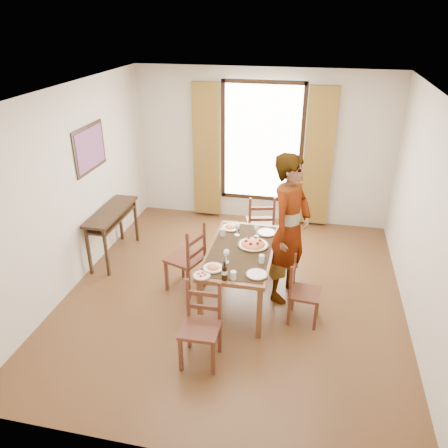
% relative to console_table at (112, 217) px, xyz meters
% --- Properties ---
extents(ground, '(5.00, 5.00, 0.00)m').
position_rel_console_table_xyz_m(ground, '(2.03, -0.60, -0.68)').
color(ground, '#473316').
rests_on(ground, ground).
extents(room_shell, '(4.60, 5.10, 2.74)m').
position_rel_console_table_xyz_m(room_shell, '(2.03, -0.47, 0.86)').
color(room_shell, beige).
rests_on(room_shell, ground).
extents(console_table, '(0.38, 1.20, 0.80)m').
position_rel_console_table_xyz_m(console_table, '(0.00, 0.00, 0.00)').
color(console_table, '#342311').
rests_on(console_table, ground).
extents(dining_table, '(0.83, 1.59, 0.76)m').
position_rel_console_table_xyz_m(dining_table, '(2.13, -0.68, -0.00)').
color(dining_table, brown).
rests_on(dining_table, ground).
extents(chair_west, '(0.57, 0.57, 1.00)m').
position_rel_console_table_xyz_m(chair_west, '(1.37, -0.62, -0.22)').
color(chair_west, '#54291C').
rests_on(chair_west, ground).
extents(chair_north, '(0.52, 0.52, 0.98)m').
position_rel_console_table_xyz_m(chair_north, '(2.20, 0.69, -0.23)').
color(chair_north, '#54291C').
rests_on(chair_north, ground).
extents(chair_south, '(0.42, 0.42, 0.94)m').
position_rel_console_table_xyz_m(chair_south, '(1.91, -1.91, -0.25)').
color(chair_south, '#54291C').
rests_on(chair_south, ground).
extents(chair_east, '(0.40, 0.40, 0.84)m').
position_rel_console_table_xyz_m(chair_east, '(2.96, -0.97, -0.29)').
color(chair_east, '#54291C').
rests_on(chair_east, ground).
extents(man, '(1.09, 1.02, 2.01)m').
position_rel_console_table_xyz_m(man, '(2.72, -0.47, 0.32)').
color(man, '#97989F').
rests_on(man, ground).
extents(plate_sw, '(0.27, 0.27, 0.05)m').
position_rel_console_table_xyz_m(plate_sw, '(1.88, -1.22, 0.10)').
color(plate_sw, silver).
rests_on(plate_sw, dining_table).
extents(plate_se, '(0.27, 0.27, 0.05)m').
position_rel_console_table_xyz_m(plate_se, '(2.42, -1.25, 0.10)').
color(plate_se, silver).
rests_on(plate_se, dining_table).
extents(plate_nw, '(0.27, 0.27, 0.05)m').
position_rel_console_table_xyz_m(plate_nw, '(1.88, -0.13, 0.10)').
color(plate_nw, silver).
rests_on(plate_nw, dining_table).
extents(plate_ne, '(0.27, 0.27, 0.05)m').
position_rel_console_table_xyz_m(plate_ne, '(2.39, -0.17, 0.10)').
color(plate_ne, silver).
rests_on(plate_ne, dining_table).
extents(pasta_platter, '(0.40, 0.40, 0.10)m').
position_rel_console_table_xyz_m(pasta_platter, '(2.27, -0.56, 0.12)').
color(pasta_platter, red).
rests_on(pasta_platter, dining_table).
extents(caprese_plate, '(0.20, 0.20, 0.04)m').
position_rel_console_table_xyz_m(caprese_plate, '(1.79, -1.40, 0.09)').
color(caprese_plate, silver).
rests_on(caprese_plate, dining_table).
extents(wine_glass_a, '(0.08, 0.08, 0.18)m').
position_rel_console_table_xyz_m(wine_glass_a, '(2.01, -1.04, 0.16)').
color(wine_glass_a, white).
rests_on(wine_glass_a, dining_table).
extents(wine_glass_b, '(0.08, 0.08, 0.18)m').
position_rel_console_table_xyz_m(wine_glass_b, '(2.27, -0.29, 0.16)').
color(wine_glass_b, white).
rests_on(wine_glass_b, dining_table).
extents(wine_glass_c, '(0.08, 0.08, 0.18)m').
position_rel_console_table_xyz_m(wine_glass_c, '(2.01, -0.31, 0.16)').
color(wine_glass_c, white).
rests_on(wine_glass_c, dining_table).
extents(tumbler_a, '(0.07, 0.07, 0.10)m').
position_rel_console_table_xyz_m(tumbler_a, '(2.43, -0.95, 0.12)').
color(tumbler_a, silver).
rests_on(tumbler_a, dining_table).
extents(tumbler_b, '(0.07, 0.07, 0.10)m').
position_rel_console_table_xyz_m(tumbler_b, '(1.82, -0.36, 0.12)').
color(tumbler_b, silver).
rests_on(tumbler_b, dining_table).
extents(tumbler_c, '(0.07, 0.07, 0.10)m').
position_rel_console_table_xyz_m(tumbler_c, '(2.16, -1.38, 0.12)').
color(tumbler_c, silver).
rests_on(tumbler_c, dining_table).
extents(wine_bottle, '(0.07, 0.07, 0.25)m').
position_rel_console_table_xyz_m(wine_bottle, '(2.07, -1.41, 0.20)').
color(wine_bottle, black).
rests_on(wine_bottle, dining_table).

